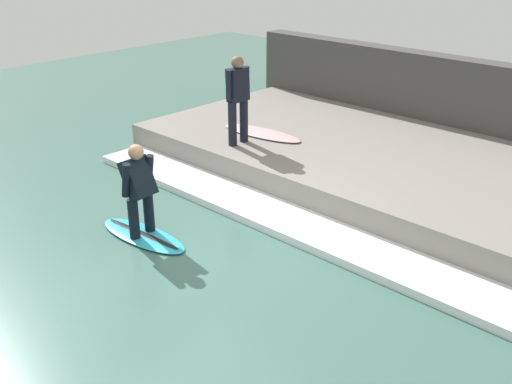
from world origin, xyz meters
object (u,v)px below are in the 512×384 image
object	(u,v)px
surfer_waiting_near	(238,95)
surfboard_riding	(143,235)
surfboard_waiting_near	(262,133)
surfer_riding	(139,186)

from	to	relation	value
surfer_waiting_near	surfboard_riding	bearing A→B (deg)	-163.00
surfer_waiting_near	surfboard_waiting_near	world-z (taller)	surfer_waiting_near
surfer_riding	surfboard_waiting_near	bearing A→B (deg)	14.39
surfboard_riding	surfer_waiting_near	world-z (taller)	surfer_waiting_near
surfboard_waiting_near	surfboard_riding	bearing A→B (deg)	-165.61
surfer_riding	surfboard_waiting_near	xyz separation A→B (m)	(3.66, 0.94, -0.29)
surfboard_riding	surfboard_waiting_near	size ratio (longest dim) A/B	0.93
surfboard_riding	surfer_riding	xyz separation A→B (m)	(0.00, 0.00, 0.82)
surfer_riding	surfboard_waiting_near	size ratio (longest dim) A/B	0.77
surfboard_riding	surfer_riding	distance (m)	0.82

